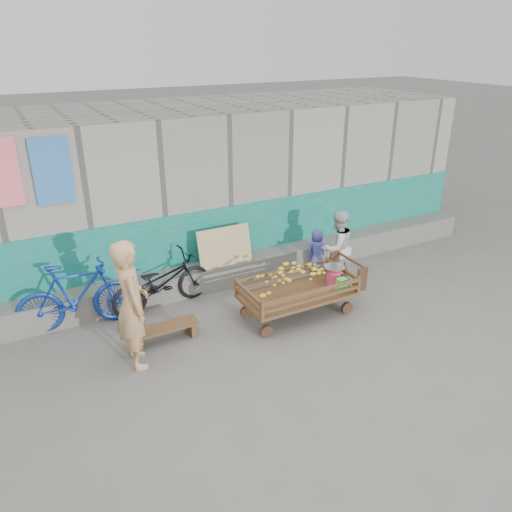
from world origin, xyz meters
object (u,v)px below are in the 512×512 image
vendor_man (132,304)px  woman (337,247)px  banana_cart (296,284)px  bicycle_blue (77,296)px  bicycle_dark (162,282)px  child (317,250)px  bench (164,330)px

vendor_man → woman: 4.03m
banana_cart → bicycle_blue: (-3.16, 1.30, -0.03)m
banana_cart → bicycle_dark: 2.23m
bicycle_blue → bicycle_dark: bearing=-83.1°
child → bicycle_dark: bearing=2.5°
woman → bench: bearing=0.1°
banana_cart → woman: (1.32, 0.71, 0.12)m
bench → bicycle_blue: bearing=135.7°
bicycle_dark → child: bearing=-98.1°
vendor_man → child: size_ratio=2.21×
bicycle_dark → bicycle_blue: size_ratio=0.97×
child → bicycle_dark: bicycle_dark is taller
bicycle_dark → bench: bearing=154.3°
vendor_man → bicycle_dark: vendor_man is taller
bench → bicycle_dark: (0.31, 1.00, 0.28)m
bench → woman: size_ratio=0.74×
vendor_man → child: bearing=-68.6°
child → bench: bearing=18.7°
bench → bicycle_dark: size_ratio=0.58×
vendor_man → bicycle_dark: bearing=-29.2°
vendor_man → banana_cart: bearing=-86.6°
vendor_man → bicycle_blue: bearing=23.9°
banana_cart → bicycle_blue: 3.42m
banana_cart → bicycle_dark: bearing=144.6°
banana_cart → vendor_man: size_ratio=1.08×
vendor_man → child: vendor_man is taller
child → bicycle_dark: 3.11m
vendor_man → bicycle_dark: 1.63m
bench → child: bearing=16.4°
banana_cart → woman: 1.50m
bench → bicycle_dark: bearing=72.6°
bicycle_dark → bicycle_blue: bicycle_blue is taller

